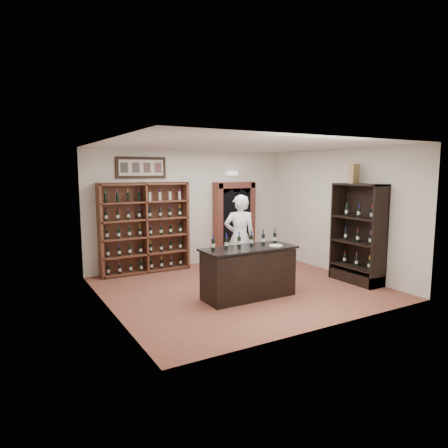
# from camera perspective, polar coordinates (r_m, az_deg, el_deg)

# --- Properties ---
(floor) EXTENTS (5.50, 5.50, 0.00)m
(floor) POSITION_cam_1_polar(r_m,az_deg,el_deg) (8.61, 2.39, -9.11)
(floor) COLOR brown
(floor) RESTS_ON ground
(ceiling) EXTENTS (5.50, 5.50, 0.00)m
(ceiling) POSITION_cam_1_polar(r_m,az_deg,el_deg) (8.26, 2.50, 11.23)
(ceiling) COLOR white
(ceiling) RESTS_ON wall_back
(wall_back) EXTENTS (5.50, 0.04, 3.00)m
(wall_back) POSITION_cam_1_polar(r_m,az_deg,el_deg) (10.49, -4.90, 2.25)
(wall_back) COLOR silver
(wall_back) RESTS_ON ground
(wall_left) EXTENTS (0.04, 5.00, 3.00)m
(wall_left) POSITION_cam_1_polar(r_m,az_deg,el_deg) (7.23, -16.30, -0.47)
(wall_left) COLOR silver
(wall_left) RESTS_ON ground
(wall_right) EXTENTS (0.04, 5.00, 3.00)m
(wall_right) POSITION_cam_1_polar(r_m,az_deg,el_deg) (10.04, 15.82, 1.75)
(wall_right) COLOR silver
(wall_right) RESTS_ON ground
(wine_shelf) EXTENTS (2.20, 0.38, 2.20)m
(wine_shelf) POSITION_cam_1_polar(r_m,az_deg,el_deg) (9.90, -11.29, -0.52)
(wine_shelf) COLOR brown
(wine_shelf) RESTS_ON ground
(framed_picture) EXTENTS (1.25, 0.04, 0.52)m
(framed_picture) POSITION_cam_1_polar(r_m,az_deg,el_deg) (9.93, -11.76, 7.88)
(framed_picture) COLOR black
(framed_picture) RESTS_ON wall_back
(arched_doorway) EXTENTS (1.17, 0.35, 2.17)m
(arched_doorway) POSITION_cam_1_polar(r_m,az_deg,el_deg) (10.97, 1.43, 0.61)
(arched_doorway) COLOR black
(arched_doorway) RESTS_ON ground
(emergency_light) EXTENTS (0.30, 0.10, 0.10)m
(emergency_light) POSITION_cam_1_polar(r_m,az_deg,el_deg) (10.96, 1.20, 7.22)
(emergency_light) COLOR white
(emergency_light) RESTS_ON wall_back
(tasting_counter) EXTENTS (1.88, 0.78, 1.00)m
(tasting_counter) POSITION_cam_1_polar(r_m,az_deg,el_deg) (7.89, 3.52, -6.96)
(tasting_counter) COLOR black
(tasting_counter) RESTS_ON ground
(counter_bottle_0) EXTENTS (0.07, 0.07, 0.30)m
(counter_bottle_0) POSITION_cam_1_polar(r_m,az_deg,el_deg) (7.50, -1.56, -2.92)
(counter_bottle_0) COLOR black
(counter_bottle_0) RESTS_ON tasting_counter
(counter_bottle_1) EXTENTS (0.07, 0.07, 0.30)m
(counter_bottle_1) POSITION_cam_1_polar(r_m,az_deg,el_deg) (7.63, 0.34, -2.72)
(counter_bottle_1) COLOR black
(counter_bottle_1) RESTS_ON tasting_counter
(counter_bottle_2) EXTENTS (0.07, 0.07, 0.30)m
(counter_bottle_2) POSITION_cam_1_polar(r_m,az_deg,el_deg) (7.78, 2.18, -2.53)
(counter_bottle_2) COLOR black
(counter_bottle_2) RESTS_ON tasting_counter
(counter_bottle_3) EXTENTS (0.07, 0.07, 0.30)m
(counter_bottle_3) POSITION_cam_1_polar(r_m,az_deg,el_deg) (7.94, 3.94, -2.34)
(counter_bottle_3) COLOR black
(counter_bottle_3) RESTS_ON tasting_counter
(counter_bottle_4) EXTENTS (0.07, 0.07, 0.30)m
(counter_bottle_4) POSITION_cam_1_polar(r_m,az_deg,el_deg) (8.10, 5.63, -2.16)
(counter_bottle_4) COLOR black
(counter_bottle_4) RESTS_ON tasting_counter
(counter_bottle_5) EXTENTS (0.07, 0.07, 0.30)m
(counter_bottle_5) POSITION_cam_1_polar(r_m,az_deg,el_deg) (8.27, 7.26, -1.98)
(counter_bottle_5) COLOR black
(counter_bottle_5) RESTS_ON tasting_counter
(side_cabinet) EXTENTS (0.48, 1.20, 2.20)m
(side_cabinet) POSITION_cam_1_polar(r_m,az_deg,el_deg) (9.38, 18.63, -3.37)
(side_cabinet) COLOR black
(side_cabinet) RESTS_ON ground
(shopkeeper) EXTENTS (0.83, 0.68, 1.94)m
(shopkeeper) POSITION_cam_1_polar(r_m,az_deg,el_deg) (9.10, 2.26, -1.91)
(shopkeeper) COLOR white
(shopkeeper) RESTS_ON ground
(plate) EXTENTS (0.27, 0.27, 0.02)m
(plate) POSITION_cam_1_polar(r_m,az_deg,el_deg) (7.94, 7.41, -3.10)
(plate) COLOR beige
(plate) RESTS_ON tasting_counter
(wine_crate) EXTENTS (0.33, 0.21, 0.43)m
(wine_crate) POSITION_cam_1_polar(r_m,az_deg,el_deg) (9.35, 18.03, 6.86)
(wine_crate) COLOR #A48956
(wine_crate) RESTS_ON side_cabinet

